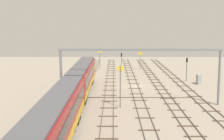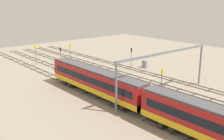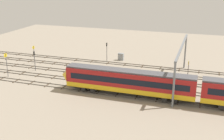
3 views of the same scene
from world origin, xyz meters
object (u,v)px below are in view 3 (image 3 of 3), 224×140
Objects in this scene: speed_sign_mid_trackside at (34,52)px; signal_light_trackside_departure at (34,58)px; speed_sign_near_foreground at (188,72)px; train at (195,90)px; signal_light_trackside_approach at (107,49)px; relay_cabinet at (121,57)px; overhead_gantry at (181,54)px; speed_sign_far_trackside at (6,61)px.

signal_light_trackside_departure is at bearing 123.87° from speed_sign_mid_trackside.
signal_light_trackside_departure is (34.64, -0.98, -0.66)m from speed_sign_near_foreground.
train is 10.83× the size of speed_sign_mid_trackside.
signal_light_trackside_approach reaches higher than signal_light_trackside_departure.
signal_light_trackside_approach is 2.56× the size of relay_cabinet.
train is at bearing 163.06° from speed_sign_mid_trackside.
train is 10.46m from overhead_gantry.
speed_sign_near_foreground is 1.24× the size of signal_light_trackside_approach.
speed_sign_mid_trackside is at bearing -4.65° from overhead_gantry.
signal_light_trackside_departure is (36.39, -7.24, 0.39)m from train.
overhead_gantry is 5.01× the size of signal_light_trackside_departure.
speed_sign_far_trackside is (36.45, 7.34, -2.93)m from overhead_gantry.
speed_sign_mid_trackside is 5.82m from signal_light_trackside_departure.
speed_sign_near_foreground is 38.39m from speed_sign_far_trackside.
signal_light_trackside_departure reaches higher than relay_cabinet.
signal_light_trackside_departure is at bearing -122.62° from speed_sign_far_trackside.
speed_sign_near_foreground is 1.28× the size of signal_light_trackside_departure.
speed_sign_near_foreground is 38.33m from speed_sign_mid_trackside.
signal_light_trackside_approach is (23.18, -20.27, 0.47)m from train.
signal_light_trackside_departure is at bearing -11.25° from train.
speed_sign_near_foreground is at bearing 146.81° from signal_light_trackside_approach.
speed_sign_mid_trackside is at bearing 26.46° from relay_cabinet.
speed_sign_mid_trackside is 0.87× the size of speed_sign_far_trackside.
speed_sign_near_foreground is at bearing 139.07° from relay_cabinet.
signal_light_trackside_departure is at bearing -1.63° from speed_sign_near_foreground.
relay_cabinet is at bearing -37.98° from overhead_gantry.
speed_sign_mid_trackside is at bearing -56.13° from signal_light_trackside_departure.
signal_light_trackside_departure is (13.21, 13.03, -0.09)m from signal_light_trackside_approach.
speed_sign_far_trackside is at bearing 11.39° from overhead_gantry.
overhead_gantry is 22.91m from signal_light_trackside_approach.
speed_sign_far_trackside is (38.13, 4.47, -0.20)m from speed_sign_near_foreground.
speed_sign_near_foreground is (-1.68, 2.87, -2.74)m from overhead_gantry.
signal_light_trackside_departure is 22.24m from relay_cabinet.
speed_sign_near_foreground reaches higher than speed_sign_far_trackside.
train is at bearing 138.84° from signal_light_trackside_approach.
overhead_gantry is 36.48m from speed_sign_mid_trackside.
speed_sign_far_trackside reaches higher than signal_light_trackside_approach.
signal_light_trackside_approach is at bearing -153.53° from speed_sign_mid_trackside.
train is at bearing 177.44° from speed_sign_far_trackside.
overhead_gantry is at bearing -69.36° from train.
speed_sign_near_foreground reaches higher than signal_light_trackside_approach.
relay_cabinet is at bearing -40.93° from speed_sign_near_foreground.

